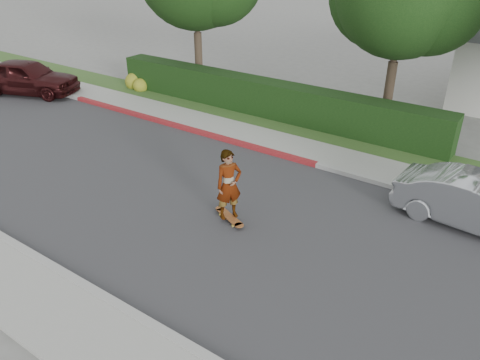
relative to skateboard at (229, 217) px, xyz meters
The scene contains 14 objects.
ground 0.56m from the skateboard, 167.10° to the left, with size 120.00×120.00×0.00m, color slate.
road 0.56m from the skateboard, 167.10° to the left, with size 60.00×8.00×0.01m, color #2D2D30.
curb_near 4.01m from the skateboard, 97.65° to the right, with size 60.00×0.20×0.15m, color #9E9E99.
sidewalk_near 4.91m from the skateboard, 96.25° to the right, with size 60.00×1.60×0.12m, color gray.
curb_far 4.26m from the skateboard, 97.21° to the left, with size 60.00×0.20×0.15m, color #9E9E99.
curb_red_section 6.96m from the skateboard, 142.66° to the left, with size 12.00×0.21×0.15m, color maroon.
sidewalk_far 5.15m from the skateboard, 95.95° to the left, with size 60.00×1.60×0.12m, color gray.
planting_strip 6.74m from the skateboard, 94.54° to the left, with size 60.00×1.60×0.10m, color #2D4C1E.
hedge 8.16m from the skateboard, 115.76° to the left, with size 15.00×1.00×1.50m, color black.
flowering_shrub 12.58m from the skateboard, 146.95° to the left, with size 1.40×1.00×0.90m.
skateboard is the anchor object (origin of this frame).
skateboarder 0.97m from the skateboard, 90.00° to the right, with size 0.70×0.46×1.91m, color white.
car_silver 6.39m from the skateboard, 32.47° to the left, with size 1.43×4.10×1.35m, color #B4B7BB.
car_maroon 14.67m from the skateboard, 166.07° to the left, with size 1.90×4.73×1.61m, color black.
Camera 1 is at (6.77, -8.58, 6.81)m, focal length 35.00 mm.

